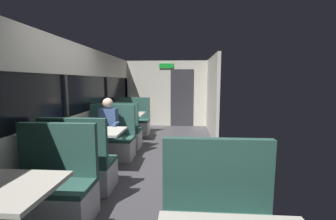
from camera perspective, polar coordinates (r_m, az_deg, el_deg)
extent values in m
cube|color=#423F44|center=(4.07, -4.98, -15.73)|extent=(3.30, 9.20, 0.02)
cube|color=beige|center=(4.37, -24.38, -8.03)|extent=(0.08, 8.40, 0.95)
cube|color=beige|center=(4.25, -25.49, 12.26)|extent=(0.08, 8.40, 0.60)
cube|color=black|center=(4.24, -25.11, 3.14)|extent=(0.03, 8.40, 0.75)
cube|color=#2D2D30|center=(4.23, -24.75, 3.15)|extent=(0.06, 0.08, 0.75)
cube|color=#2D2D30|center=(6.15, -15.36, 4.67)|extent=(0.06, 0.08, 0.75)
cube|color=#2D2D30|center=(8.16, -10.50, 5.41)|extent=(0.06, 0.08, 0.75)
cube|color=beige|center=(7.93, -0.38, 4.22)|extent=(2.90, 0.08, 2.30)
cube|color=#333338|center=(7.87, 3.59, 3.08)|extent=(0.80, 0.04, 2.00)
cube|color=green|center=(7.88, -0.42, 11.25)|extent=(0.50, 0.03, 0.16)
cube|color=beige|center=(6.77, 11.19, 3.53)|extent=(0.08, 2.40, 2.30)
cube|color=silver|center=(3.05, -27.78, -20.65)|extent=(0.95, 0.50, 0.39)
cube|color=#2D564C|center=(2.96, -28.05, -16.78)|extent=(0.95, 0.50, 0.06)
cube|color=#2D564C|center=(3.00, -26.34, -9.08)|extent=(0.95, 0.08, 0.65)
cylinder|color=#9E9EA3|center=(4.18, -17.45, -10.19)|extent=(0.10, 0.10, 0.70)
cube|color=beige|center=(4.08, -17.65, -5.23)|extent=(0.90, 0.70, 0.04)
cube|color=silver|center=(3.66, -21.23, -15.48)|extent=(0.95, 0.50, 0.39)
cube|color=#2D564C|center=(3.58, -21.40, -12.16)|extent=(0.95, 0.50, 0.06)
cube|color=#2D564C|center=(3.30, -23.26, -7.47)|extent=(0.95, 0.08, 0.65)
cube|color=silver|center=(4.81, -14.49, -9.67)|extent=(0.95, 0.50, 0.39)
cube|color=#2D564C|center=(4.75, -14.58, -7.07)|extent=(0.95, 0.50, 0.06)
cube|color=#2D564C|center=(4.88, -13.94, -2.43)|extent=(0.95, 0.08, 0.65)
cylinder|color=#9E9EA3|center=(6.11, -10.31, -4.43)|extent=(0.10, 0.10, 0.70)
cube|color=beige|center=(6.04, -10.39, -0.99)|extent=(0.90, 0.70, 0.04)
cube|color=silver|center=(5.52, -11.96, -7.39)|extent=(0.95, 0.50, 0.39)
cube|color=#2D564C|center=(5.47, -12.02, -5.10)|extent=(0.95, 0.50, 0.06)
cube|color=#2D564C|center=(5.21, -12.76, -1.78)|extent=(0.95, 0.08, 0.65)
cube|color=silver|center=(6.77, -8.91, -4.59)|extent=(0.95, 0.50, 0.39)
cube|color=#2D564C|center=(6.72, -8.95, -2.71)|extent=(0.95, 0.50, 0.06)
cube|color=#2D564C|center=(6.88, -8.62, 0.51)|extent=(0.95, 0.08, 0.65)
cube|color=#2D564C|center=(2.07, 12.43, -15.88)|extent=(0.95, 0.08, 0.65)
cube|color=#26262D|center=(4.81, -14.50, -9.33)|extent=(0.30, 0.36, 0.45)
cube|color=#3F598C|center=(4.64, -14.91, -3.27)|extent=(0.34, 0.22, 0.60)
sphere|color=beige|center=(4.56, -15.16, 1.75)|extent=(0.20, 0.20, 0.20)
cylinder|color=#3F598C|center=(4.54, -18.04, -3.36)|extent=(0.07, 0.28, 0.07)
cylinder|color=#3F598C|center=(4.40, -13.20, -3.51)|extent=(0.07, 0.28, 0.07)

